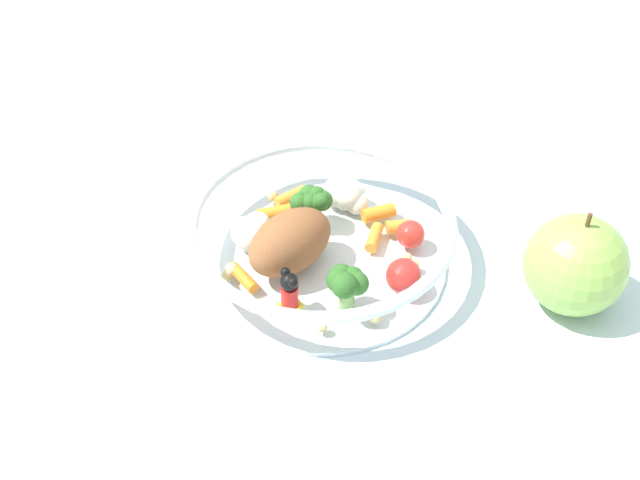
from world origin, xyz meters
The scene contains 3 objects.
ground_plane centered at (0.00, 0.00, 0.00)m, with size 2.40×2.40×0.00m, color silver.
food_container centered at (0.00, 0.00, 0.03)m, with size 0.22×0.22×0.06m.
loose_apple centered at (-0.14, -0.15, 0.04)m, with size 0.08×0.08×0.09m.
Camera 1 is at (-0.45, 0.24, 0.50)m, focal length 46.90 mm.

